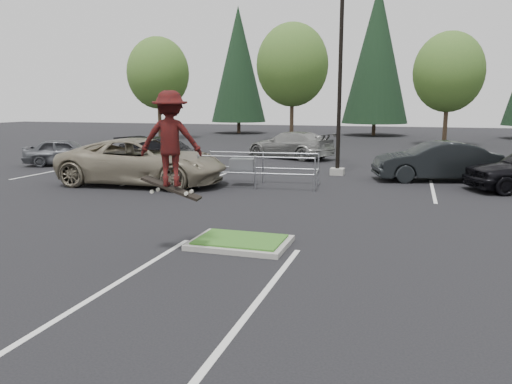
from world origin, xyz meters
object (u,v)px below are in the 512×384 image
(skateboarder, at_px, (170,139))
(car_r_charc, at_px, (435,161))
(light_pole, at_px, (340,72))
(decid_b, at_px, (292,68))
(car_l_grey, at_px, (65,152))
(conif_b, at_px, (377,54))
(cart_corral, at_px, (246,165))
(car_l_black, at_px, (163,153))
(car_far_silver, at_px, (292,145))
(conif_a, at_px, (238,65))
(decid_a, at_px, (158,75))
(decid_c, at_px, (448,75))
(car_l_tan, at_px, (143,162))

(skateboarder, distance_m, car_r_charc, 13.89)
(light_pole, height_order, car_r_charc, light_pole)
(car_r_charc, bearing_deg, decid_b, -166.29)
(car_l_grey, bearing_deg, conif_b, -47.95)
(light_pole, distance_m, conif_b, 28.69)
(decid_b, bearing_deg, cart_corral, -81.15)
(light_pole, xyz_separation_m, car_l_black, (-8.50, -0.50, -3.78))
(car_r_charc, bearing_deg, cart_corral, -79.00)
(decid_b, height_order, car_far_silver, decid_b)
(skateboarder, height_order, car_r_charc, skateboarder)
(conif_a, height_order, skateboarder, conif_a)
(conif_a, relative_size, skateboarder, 5.69)
(car_l_grey, bearing_deg, light_pole, -110.05)
(car_far_silver, bearing_deg, cart_corral, 25.74)
(cart_corral, bearing_deg, conif_a, 104.17)
(decid_b, height_order, car_r_charc, decid_b)
(decid_a, height_order, decid_b, decid_b)
(car_l_grey, distance_m, car_far_silver, 12.45)
(light_pole, xyz_separation_m, car_r_charc, (4.13, -0.50, -3.74))
(decid_a, height_order, conif_b, conif_b)
(cart_corral, height_order, car_far_silver, car_far_silver)
(decid_c, height_order, car_l_black, decid_c)
(decid_b, bearing_deg, car_l_black, -95.97)
(skateboarder, bearing_deg, conif_a, -88.98)
(decid_b, relative_size, car_far_silver, 1.78)
(car_l_tan, bearing_deg, decid_c, -31.82)
(decid_b, bearing_deg, car_l_tan, -91.19)
(decid_b, bearing_deg, car_r_charc, -60.80)
(decid_c, height_order, conif_b, conif_b)
(car_far_silver, bearing_deg, decid_c, 165.22)
(conif_b, bearing_deg, cart_corral, -94.38)
(car_l_tan, bearing_deg, car_l_grey, 55.70)
(decid_b, distance_m, car_l_tan, 24.09)
(light_pole, height_order, car_l_grey, light_pole)
(decid_a, bearing_deg, skateboarder, -61.56)
(light_pole, relative_size, decid_c, 1.21)
(decid_b, xyz_separation_m, car_l_grey, (-7.49, -19.30, -5.34))
(decid_c, xyz_separation_m, conif_a, (-19.99, 10.17, 1.84))
(decid_c, distance_m, skateboarder, 31.78)
(car_l_black, xyz_separation_m, car_far_silver, (4.95, 6.50, 0.01))
(skateboarder, distance_m, car_l_black, 14.33)
(conif_b, height_order, cart_corral, conif_b)
(decid_a, height_order, decid_c, decid_a)
(car_l_black, relative_size, car_far_silver, 0.99)
(cart_corral, relative_size, car_l_grey, 1.14)
(skateboarder, xyz_separation_m, car_r_charc, (5.83, 12.50, -1.66))
(conif_b, xyz_separation_m, cart_corral, (-2.49, -32.55, -7.04))
(car_l_black, bearing_deg, cart_corral, -104.79)
(decid_a, xyz_separation_m, car_far_silver, (14.96, -12.03, -4.80))
(cart_corral, xyz_separation_m, car_r_charc, (7.12, 3.55, 0.01))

